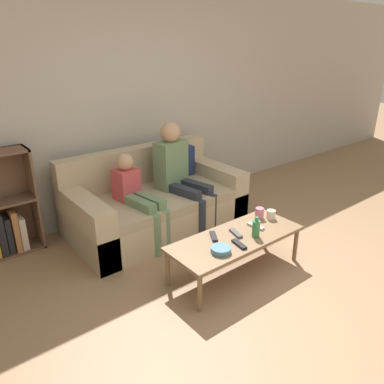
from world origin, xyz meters
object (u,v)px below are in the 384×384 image
(coffee_table, at_px, (236,240))
(tv_remote_0, at_px, (236,233))
(cup_near, at_px, (271,214))
(tv_remote_3, at_px, (239,244))
(bottle, at_px, (256,228))
(person_adult, at_px, (177,168))
(couch, at_px, (155,204))
(snack_bowl, at_px, (221,250))
(cup_far, at_px, (259,213))
(tv_remote_1, at_px, (214,236))
(tv_remote_2, at_px, (256,226))
(person_child, at_px, (137,194))

(coffee_table, height_order, tv_remote_0, tv_remote_0)
(cup_near, bearing_deg, tv_remote_3, -164.10)
(tv_remote_3, relative_size, bottle, 0.93)
(person_adult, height_order, tv_remote_0, person_adult)
(couch, height_order, snack_bowl, couch)
(snack_bowl, bearing_deg, cup_far, 17.98)
(person_adult, bearing_deg, couch, 147.58)
(couch, relative_size, person_adult, 1.60)
(cup_near, relative_size, snack_bowl, 0.52)
(person_adult, distance_m, cup_far, 1.05)
(couch, bearing_deg, snack_bowl, -99.29)
(tv_remote_0, relative_size, tv_remote_1, 1.04)
(couch, distance_m, person_adult, 0.48)
(snack_bowl, xyz_separation_m, bottle, (0.42, 0.00, 0.06))
(cup_near, bearing_deg, tv_remote_2, -172.40)
(cup_near, height_order, tv_remote_1, cup_near)
(tv_remote_2, bearing_deg, person_adult, 89.84)
(tv_remote_3, bearing_deg, tv_remote_2, 31.55)
(cup_near, bearing_deg, cup_far, 135.99)
(cup_near, bearing_deg, person_child, 132.10)
(tv_remote_0, bearing_deg, tv_remote_3, -110.97)
(person_adult, bearing_deg, cup_near, -83.17)
(cup_near, xyz_separation_m, tv_remote_0, (-0.50, -0.02, -0.03))
(person_adult, xyz_separation_m, tv_remote_2, (0.10, -1.10, -0.30))
(person_child, bearing_deg, person_adult, -1.82)
(coffee_table, xyz_separation_m, person_adult, (0.18, 1.11, 0.35))
(couch, relative_size, tv_remote_2, 10.85)
(person_child, relative_size, snack_bowl, 5.54)
(cup_far, distance_m, tv_remote_1, 0.61)
(bottle, bearing_deg, tv_remote_1, 144.86)
(cup_far, bearing_deg, tv_remote_3, -154.57)
(couch, xyz_separation_m, snack_bowl, (-0.22, -1.32, 0.11))
(person_adult, bearing_deg, snack_bowl, -121.85)
(coffee_table, relative_size, tv_remote_3, 7.24)
(coffee_table, height_order, person_adult, person_adult)
(couch, bearing_deg, coffee_table, -86.74)
(cup_far, bearing_deg, tv_remote_1, -178.52)
(tv_remote_1, distance_m, tv_remote_3, 0.25)
(person_child, bearing_deg, cup_far, -56.39)
(cup_near, distance_m, cup_far, 0.11)
(tv_remote_3, bearing_deg, tv_remote_1, 118.65)
(tv_remote_3, relative_size, snack_bowl, 1.04)
(cup_far, relative_size, tv_remote_2, 0.61)
(tv_remote_3, height_order, snack_bowl, snack_bowl)
(tv_remote_0, xyz_separation_m, tv_remote_3, (-0.12, -0.16, 0.00))
(tv_remote_0, bearing_deg, bottle, -35.69)
(snack_bowl, bearing_deg, couch, 80.71)
(couch, xyz_separation_m, tv_remote_2, (0.34, -1.19, 0.09))
(tv_remote_2, bearing_deg, cup_far, 28.02)
(tv_remote_0, distance_m, tv_remote_3, 0.20)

